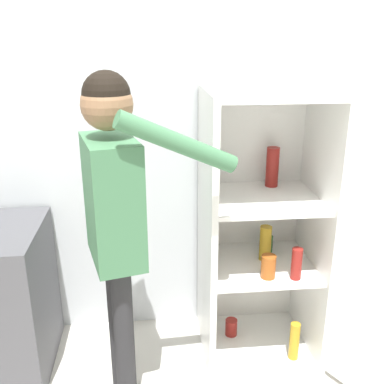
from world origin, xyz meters
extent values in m
cube|color=silver|center=(0.00, 0.98, 1.27)|extent=(7.00, 0.06, 2.55)
cube|color=white|center=(0.30, 0.62, 0.02)|extent=(0.68, 0.62, 0.04)
cube|color=white|center=(0.30, 0.62, 1.60)|extent=(0.68, 0.62, 0.04)
cube|color=white|center=(0.30, 0.91, 0.81)|extent=(0.68, 0.03, 1.54)
cube|color=white|center=(-0.02, 0.62, 0.81)|extent=(0.04, 0.62, 1.54)
cube|color=white|center=(0.62, 0.62, 0.81)|extent=(0.03, 0.62, 1.54)
cube|color=white|center=(0.30, 0.62, 0.58)|extent=(0.61, 0.55, 0.02)
cube|color=white|center=(0.30, 0.62, 1.00)|extent=(0.61, 0.55, 0.02)
cylinder|color=maroon|center=(0.45, 0.42, 0.69)|extent=(0.06, 0.06, 0.18)
cylinder|color=maroon|center=(0.39, 0.80, 1.13)|extent=(0.08, 0.08, 0.24)
cylinder|color=#1E5123|center=(0.37, 0.76, 0.64)|extent=(0.08, 0.08, 0.10)
cylinder|color=maroon|center=(0.15, 0.69, 0.09)|extent=(0.08, 0.08, 0.11)
cylinder|color=#9E4C19|center=(0.30, 0.45, 0.66)|extent=(0.08, 0.08, 0.13)
cylinder|color=#B78C1E|center=(0.49, 0.44, 0.16)|extent=(0.06, 0.06, 0.24)
cylinder|color=#B78C1E|center=(0.34, 0.66, 0.70)|extent=(0.07, 0.07, 0.21)
cylinder|color=#262628|center=(-0.54, 0.37, 0.42)|extent=(0.10, 0.10, 0.84)
cylinder|color=#262628|center=(-0.50, 0.21, 0.42)|extent=(0.10, 0.10, 0.84)
cube|color=#3F724C|center=(-0.52, 0.29, 1.14)|extent=(0.32, 0.44, 0.60)
sphere|color=#8C6647|center=(-0.52, 0.29, 1.59)|extent=(0.23, 0.23, 0.23)
sphere|color=black|center=(-0.52, 0.29, 1.64)|extent=(0.21, 0.21, 0.21)
cylinder|color=#3F724C|center=(-0.57, 0.51, 1.11)|extent=(0.08, 0.08, 0.56)
cylinder|color=#3F724C|center=(-0.22, 0.13, 1.45)|extent=(0.55, 0.21, 0.31)
camera|label=1|loc=(-0.35, -1.71, 1.89)|focal=42.00mm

